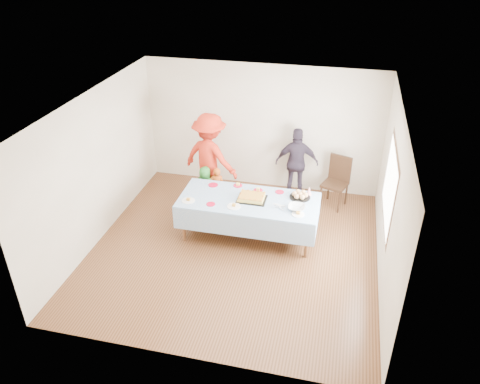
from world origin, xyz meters
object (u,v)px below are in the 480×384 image
(party_table, at_px, (249,202))
(adult_left, at_px, (210,158))
(birthday_cake, at_px, (252,198))
(dining_chair, at_px, (337,179))

(party_table, distance_m, adult_left, 1.61)
(birthday_cake, height_order, adult_left, adult_left)
(party_table, relative_size, birthday_cake, 4.84)
(party_table, xyz_separation_m, birthday_cake, (0.05, 0.01, 0.10))
(birthday_cake, bearing_deg, party_table, -170.60)
(dining_chair, distance_m, adult_left, 2.62)
(dining_chair, xyz_separation_m, adult_left, (-2.57, -0.33, 0.35))
(party_table, bearing_deg, dining_chair, 45.37)
(party_table, relative_size, dining_chair, 2.35)
(birthday_cake, xyz_separation_m, adult_left, (-1.12, 1.18, 0.11))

